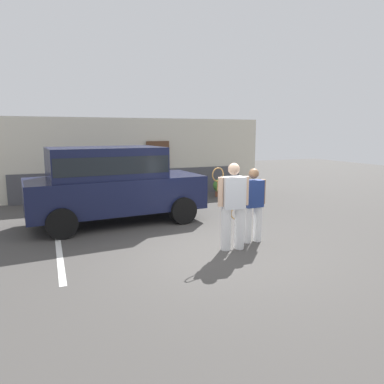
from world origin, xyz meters
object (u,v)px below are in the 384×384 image
(parked_suv, at_px, (112,181))
(tennis_player_woman, at_px, (253,204))
(tennis_player_man, at_px, (233,205))
(potted_plant_by_porch, at_px, (220,187))

(parked_suv, relative_size, tennis_player_woman, 2.86)
(tennis_player_man, height_order, tennis_player_woman, tennis_player_man)
(parked_suv, distance_m, potted_plant_by_porch, 5.19)
(parked_suv, bearing_deg, potted_plant_by_porch, 24.71)
(parked_suv, xyz_separation_m, potted_plant_by_porch, (4.48, 2.50, -0.77))
(parked_suv, height_order, potted_plant_by_porch, parked_suv)
(parked_suv, bearing_deg, tennis_player_man, -63.59)
(tennis_player_woman, height_order, potted_plant_by_porch, tennis_player_woman)
(tennis_player_man, distance_m, tennis_player_woman, 0.72)
(parked_suv, height_order, tennis_player_woman, parked_suv)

